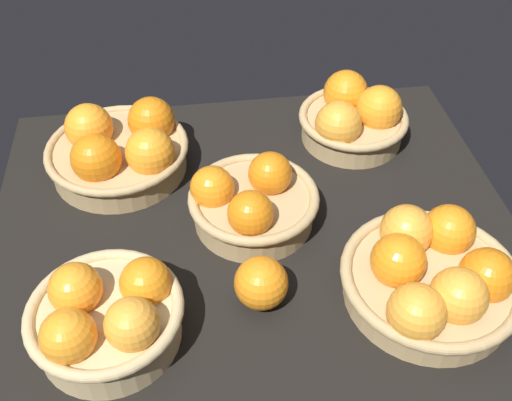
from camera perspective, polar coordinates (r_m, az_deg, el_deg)
The scene contains 7 objects.
market_tray at distance 96.15cm, azimuth -0.07°, elevation -3.19°, with size 84.00×72.00×3.00cm, color black.
basket_center at distance 93.23cm, azimuth -0.66°, elevation -0.08°, with size 20.73×20.73×10.62cm.
basket_near_right at distance 86.36cm, azimuth 16.56°, elevation -6.93°, with size 25.26×25.26×10.44cm.
basket_near_left at distance 80.44cm, azimuth -14.16°, elevation -10.73°, with size 20.60×20.60×11.22cm.
basket_far_left at distance 105.35cm, azimuth -12.97°, elevation 4.84°, with size 24.71×24.71×11.09cm.
basket_far_right at distance 111.43cm, azimuth 9.34°, elevation 7.89°, with size 20.15×20.15×11.04cm.
loose_orange_front_gap at distance 82.67cm, azimuth 0.50°, elevation -7.95°, with size 7.62×7.62×7.62cm, color orange.
Camera 1 is at (-9.08, -65.35, 71.44)cm, focal length 41.57 mm.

